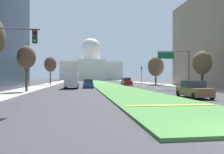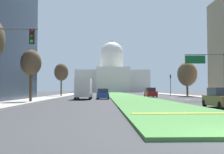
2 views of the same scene
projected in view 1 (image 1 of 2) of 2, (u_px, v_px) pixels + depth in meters
ground_plane at (99, 83)px, 76.41m from camera, size 305.78×305.78×0.00m
grass_median at (101, 83)px, 69.52m from camera, size 6.91×125.09×0.14m
median_curb_nose at (171, 105)px, 15.09m from camera, size 6.22×0.50×0.04m
lane_dashes_right at (150, 87)px, 45.41m from camera, size 0.16×53.15×0.01m
sidewalk_left at (51, 84)px, 60.74m from camera, size 4.00×125.09×0.15m
sidewalk_right at (152, 84)px, 64.54m from camera, size 4.00×125.09×0.15m
capitol_building at (91, 67)px, 144.46m from camera, size 37.24×29.93×27.76m
traffic_light_near_left at (0, 49)px, 13.81m from camera, size 3.34×0.35×5.20m
traffic_light_far_right at (142, 73)px, 66.67m from camera, size 0.28×0.35×5.20m
overhead_guide_sign at (177, 61)px, 37.37m from camera, size 5.56×0.20×6.50m
street_tree_left_mid at (26, 58)px, 29.70m from camera, size 2.40×2.40×6.16m
street_tree_right_mid at (202, 63)px, 35.10m from camera, size 2.91×2.91×6.09m
street_tree_left_far at (50, 64)px, 55.36m from camera, size 2.96×2.96×7.01m
street_tree_right_far at (156, 66)px, 58.57m from camera, size 4.15×4.15×7.39m
sedan_lead_stopped at (194, 90)px, 22.16m from camera, size 2.10×4.60×1.69m
sedan_midblock at (88, 84)px, 41.81m from camera, size 2.02×4.54×1.63m
sedan_distant at (127, 82)px, 53.57m from camera, size 1.97×4.59×1.86m
box_truck_delivery at (72, 79)px, 40.29m from camera, size 2.40×6.40×3.20m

